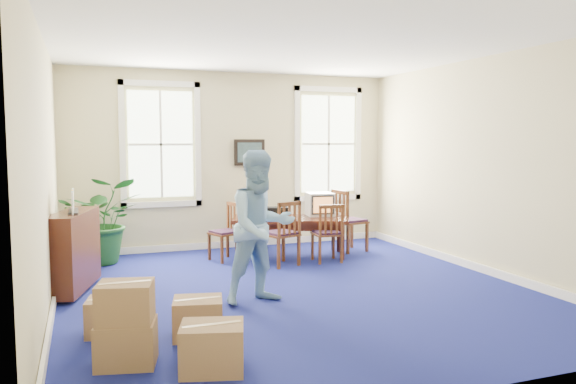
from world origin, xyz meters
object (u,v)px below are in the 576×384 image
object	(u,v)px
man	(261,227)
potted_plant	(102,220)
crt_tv	(320,204)
conference_table	(290,236)
credenza	(73,254)
chair_near_left	(281,233)
cardboard_boxes	(147,316)

from	to	relation	value
man	potted_plant	bearing A→B (deg)	108.58
potted_plant	crt_tv	bearing A→B (deg)	-6.97
conference_table	credenza	xyz separation A→B (m)	(-3.46, -1.20, 0.17)
conference_table	man	xyz separation A→B (m)	(-1.30, -2.49, 0.60)
crt_tv	chair_near_left	size ratio (longest dim) A/B	0.47
conference_table	credenza	world-z (taller)	credenza
crt_tv	potted_plant	world-z (taller)	potted_plant
man	potted_plant	xyz separation A→B (m)	(-1.73, 2.98, -0.23)
potted_plant	credenza	bearing A→B (deg)	-103.97
crt_tv	conference_table	bearing A→B (deg)	-167.51
crt_tv	credenza	size ratio (longest dim) A/B	0.37
crt_tv	credenza	bearing A→B (deg)	-154.70
man	chair_near_left	bearing A→B (deg)	52.06
conference_table	cardboard_boxes	distance (m)	4.73
conference_table	crt_tv	bearing A→B (deg)	25.18
crt_tv	chair_near_left	world-z (taller)	crt_tv
conference_table	cardboard_boxes	size ratio (longest dim) A/B	1.42
chair_near_left	cardboard_boxes	size ratio (longest dim) A/B	0.76
credenza	conference_table	bearing A→B (deg)	35.18
conference_table	chair_near_left	bearing A→B (deg)	-100.19
crt_tv	man	size ratio (longest dim) A/B	0.26
chair_near_left	cardboard_boxes	bearing A→B (deg)	34.79
chair_near_left	cardboard_boxes	distance (m)	3.97
crt_tv	cardboard_boxes	size ratio (longest dim) A/B	0.35
chair_near_left	potted_plant	bearing A→B (deg)	-41.37
crt_tv	cardboard_boxes	world-z (taller)	crt_tv
chair_near_left	man	world-z (taller)	man
man	potted_plant	distance (m)	3.45
conference_table	potted_plant	size ratio (longest dim) A/B	1.39
chair_near_left	man	bearing A→B (deg)	45.79
potted_plant	cardboard_boxes	bearing A→B (deg)	-86.86
chair_near_left	potted_plant	xyz separation A→B (m)	(-2.64, 1.15, 0.18)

